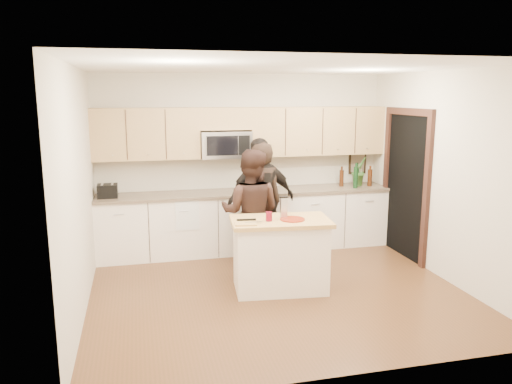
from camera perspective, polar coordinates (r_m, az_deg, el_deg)
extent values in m
plane|color=#54311D|center=(6.33, 2.36, -11.11)|extent=(4.50, 4.50, 0.00)
cube|color=beige|center=(7.87, -1.54, 3.49)|extent=(4.50, 0.02, 2.70)
cube|color=beige|center=(4.11, 10.13, -3.79)|extent=(4.50, 0.02, 2.70)
cube|color=beige|center=(5.77, -19.58, 0.02)|extent=(0.02, 4.00, 2.70)
cube|color=beige|center=(6.91, 20.71, 1.70)|extent=(0.02, 4.00, 2.70)
cube|color=white|center=(5.87, 2.57, 14.08)|extent=(4.50, 4.00, 0.02)
cube|color=white|center=(7.75, -1.03, -3.42)|extent=(4.50, 0.62, 0.90)
cube|color=#7A6751|center=(7.64, -1.02, -0.02)|extent=(4.50, 0.66, 0.04)
cube|color=tan|center=(7.49, -12.46, 6.50)|extent=(1.55, 0.33, 0.75)
cube|color=tan|center=(7.99, 6.96, 6.95)|extent=(2.17, 0.33, 0.75)
cube|color=tan|center=(7.59, -3.62, 8.38)|extent=(0.78, 0.33, 0.33)
cube|color=silver|center=(7.59, -3.53, 5.46)|extent=(0.76, 0.40, 0.40)
cube|color=black|center=(7.37, -3.87, 5.29)|extent=(0.47, 0.01, 0.29)
cube|color=black|center=(7.43, -1.35, 5.37)|extent=(0.17, 0.01, 0.29)
cube|color=black|center=(7.71, 16.76, 0.59)|extent=(0.02, 1.05, 2.10)
cube|color=black|center=(7.21, 18.92, -0.24)|extent=(0.06, 0.10, 2.10)
cube|color=black|center=(8.19, 14.65, 1.30)|extent=(0.06, 0.10, 2.10)
cube|color=black|center=(7.58, 17.11, 8.78)|extent=(0.06, 1.25, 0.10)
cube|color=black|center=(8.49, 11.50, 3.35)|extent=(0.30, 0.03, 0.38)
cube|color=tan|center=(8.47, 11.55, 3.33)|extent=(0.24, 0.00, 0.32)
cube|color=white|center=(7.24, -7.85, -2.52)|extent=(0.34, 0.01, 0.48)
cube|color=white|center=(7.48, -8.13, -0.25)|extent=(0.34, 0.60, 0.01)
cube|color=white|center=(6.22, 2.77, -7.37)|extent=(1.16, 0.75, 0.85)
cube|color=tan|center=(6.09, 2.81, -3.35)|extent=(1.27, 0.82, 0.05)
cylinder|color=maroon|center=(6.06, 4.18, -3.12)|extent=(0.30, 0.30, 0.02)
cube|color=silver|center=(6.12, 3.19, -1.75)|extent=(0.08, 0.05, 0.24)
cube|color=black|center=(6.09, 3.20, -0.58)|extent=(0.10, 0.06, 0.02)
cylinder|color=maroon|center=(5.98, 1.49, -2.82)|extent=(0.08, 0.08, 0.11)
cube|color=tan|center=(5.84, -1.21, -3.64)|extent=(0.27, 0.21, 0.02)
cube|color=black|center=(5.94, -1.12, -3.19)|extent=(0.23, 0.05, 0.02)
cube|color=silver|center=(5.86, -0.27, -3.45)|extent=(0.21, 0.04, 0.01)
cube|color=black|center=(7.44, -16.60, 0.13)|extent=(0.28, 0.24, 0.19)
cube|color=silver|center=(7.43, -17.18, 0.84)|extent=(0.03, 0.17, 0.00)
cube|color=silver|center=(7.42, -16.11, 0.89)|extent=(0.03, 0.17, 0.00)
cylinder|color=#351809|center=(8.12, 9.75, 1.78)|extent=(0.07, 0.07, 0.32)
cylinder|color=black|center=(8.28, 11.45, 2.05)|extent=(0.07, 0.07, 0.36)
cylinder|color=#351809|center=(8.22, 12.89, 1.81)|extent=(0.07, 0.07, 0.33)
cylinder|color=#B2AF8C|center=(8.34, 11.74, 1.95)|extent=(0.08, 0.08, 0.32)
cylinder|color=black|center=(7.99, 11.33, 1.85)|extent=(0.07, 0.07, 0.39)
imported|color=#3A6A2A|center=(8.23, 11.71, 2.37)|extent=(0.33, 0.31, 0.47)
imported|color=black|center=(7.11, 0.47, -1.25)|extent=(0.64, 0.43, 1.75)
imported|color=black|center=(6.64, -0.63, -2.38)|extent=(1.01, 0.92, 1.69)
imported|color=black|center=(7.14, 0.61, -0.99)|extent=(1.13, 0.69, 1.80)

